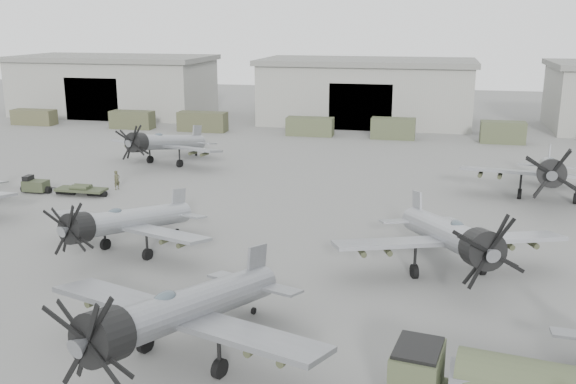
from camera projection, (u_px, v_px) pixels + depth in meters
name	position (u px, v px, depth m)	size (l,w,h in m)	color
ground	(226.00, 314.00, 31.14)	(220.00, 220.00, 0.00)	slate
hangar_left	(114.00, 85.00, 96.53)	(29.00, 14.80, 8.70)	gray
hangar_center	(366.00, 91.00, 88.33)	(29.00, 14.80, 8.70)	gray
support_truck_0	(34.00, 117.00, 87.42)	(5.92, 2.20, 2.06)	#47462E
support_truck_1	(132.00, 120.00, 84.25)	(5.67, 2.20, 2.31)	#3E412A
support_truck_2	(203.00, 122.00, 82.11)	(6.27, 2.20, 2.49)	#3E402A
support_truck_3	(310.00, 127.00, 79.11)	(5.75, 2.20, 2.24)	#444A30
support_truck_4	(393.00, 128.00, 76.89)	(5.23, 2.20, 2.50)	#40462E
support_truck_5	(503.00, 132.00, 74.17)	(5.03, 2.20, 2.53)	#40472E
aircraft_near_1	(177.00, 312.00, 25.94)	(13.13, 11.82, 5.26)	gray
aircraft_mid_1	(123.00, 222.00, 38.48)	(11.53, 10.38, 4.62)	#92959A
aircraft_mid_2	(452.00, 236.00, 35.10)	(12.87, 11.62, 5.19)	#999BA2
aircraft_far_0	(163.00, 143.00, 62.53)	(12.37, 11.14, 4.94)	gray
aircraft_far_1	(550.00, 171.00, 49.86)	(13.74, 12.37, 5.46)	gray
tug_trailer	(53.00, 187.00, 52.69)	(7.14, 1.56, 1.44)	#313824
ground_crew	(117.00, 180.00, 53.87)	(0.60, 0.39, 1.64)	#3C3C27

